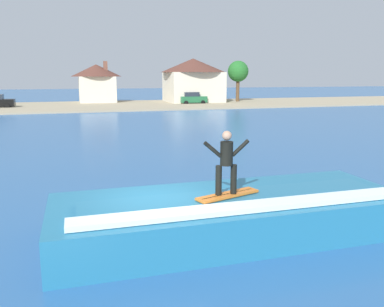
{
  "coord_description": "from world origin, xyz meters",
  "views": [
    {
      "loc": [
        -1.95,
        -9.78,
        4.18
      ],
      "look_at": [
        1.93,
        3.19,
        1.52
      ],
      "focal_mm": 36.84,
      "sensor_mm": 36.0,
      "label": 1
    }
  ],
  "objects_px": {
    "wave_crest": "(231,214)",
    "surfboard": "(228,195)",
    "tree_short_bushy": "(238,72)",
    "house_gabled_white": "(193,78)",
    "house_small_cottage": "(97,81)",
    "car_far_shore": "(192,98)",
    "surfer": "(226,159)"
  },
  "relations": [
    {
      "from": "wave_crest",
      "to": "surfboard",
      "type": "xyz_separation_m",
      "value": [
        -0.23,
        -0.3,
        0.65
      ]
    },
    {
      "from": "wave_crest",
      "to": "tree_short_bushy",
      "type": "xyz_separation_m",
      "value": [
        21.51,
        50.02,
        4.31
      ]
    },
    {
      "from": "house_gabled_white",
      "to": "tree_short_bushy",
      "type": "xyz_separation_m",
      "value": [
        7.07,
        -1.44,
        1.02
      ]
    },
    {
      "from": "wave_crest",
      "to": "house_small_cottage",
      "type": "bearing_deg",
      "value": 90.28
    },
    {
      "from": "wave_crest",
      "to": "house_gabled_white",
      "type": "height_order",
      "value": "house_gabled_white"
    },
    {
      "from": "surfboard",
      "to": "car_far_shore",
      "type": "distance_m",
      "value": 50.06
    },
    {
      "from": "wave_crest",
      "to": "car_far_shore",
      "type": "relative_size",
      "value": 2.3
    },
    {
      "from": "house_small_cottage",
      "to": "tree_short_bushy",
      "type": "distance_m",
      "value": 22.42
    },
    {
      "from": "wave_crest",
      "to": "tree_short_bushy",
      "type": "distance_m",
      "value": 54.62
    },
    {
      "from": "house_gabled_white",
      "to": "tree_short_bushy",
      "type": "height_order",
      "value": "house_gabled_white"
    },
    {
      "from": "car_far_shore",
      "to": "house_small_cottage",
      "type": "distance_m",
      "value": 15.51
    },
    {
      "from": "surfer",
      "to": "car_far_shore",
      "type": "xyz_separation_m",
      "value": [
        13.52,
        48.24,
        -1.19
      ]
    },
    {
      "from": "tree_short_bushy",
      "to": "wave_crest",
      "type": "bearing_deg",
      "value": -113.27
    },
    {
      "from": "wave_crest",
      "to": "house_small_cottage",
      "type": "distance_m",
      "value": 55.21
    },
    {
      "from": "surfer",
      "to": "house_small_cottage",
      "type": "bearing_deg",
      "value": 89.98
    },
    {
      "from": "car_far_shore",
      "to": "house_small_cottage",
      "type": "bearing_deg",
      "value": 151.88
    },
    {
      "from": "surfboard",
      "to": "surfer",
      "type": "xyz_separation_m",
      "value": [
        -0.06,
        -0.03,
        0.94
      ]
    },
    {
      "from": "wave_crest",
      "to": "surfboard",
      "type": "bearing_deg",
      "value": -127.34
    },
    {
      "from": "wave_crest",
      "to": "house_gabled_white",
      "type": "relative_size",
      "value": 0.91
    },
    {
      "from": "surfer",
      "to": "car_far_shore",
      "type": "relative_size",
      "value": 0.4
    },
    {
      "from": "surfboard",
      "to": "house_small_cottage",
      "type": "bearing_deg",
      "value": 90.04
    },
    {
      "from": "surfboard",
      "to": "house_small_cottage",
      "type": "height_order",
      "value": "house_small_cottage"
    },
    {
      "from": "surfboard",
      "to": "surfer",
      "type": "distance_m",
      "value": 0.94
    },
    {
      "from": "house_gabled_white",
      "to": "tree_short_bushy",
      "type": "relative_size",
      "value": 1.55
    },
    {
      "from": "wave_crest",
      "to": "tree_short_bushy",
      "type": "bearing_deg",
      "value": 66.73
    },
    {
      "from": "surfboard",
      "to": "tree_short_bushy",
      "type": "relative_size",
      "value": 0.28
    },
    {
      "from": "house_gabled_white",
      "to": "surfboard",
      "type": "bearing_deg",
      "value": -105.83
    },
    {
      "from": "surfboard",
      "to": "surfer",
      "type": "relative_size",
      "value": 1.12
    },
    {
      "from": "tree_short_bushy",
      "to": "surfer",
      "type": "bearing_deg",
      "value": -113.42
    },
    {
      "from": "car_far_shore",
      "to": "house_small_cottage",
      "type": "height_order",
      "value": "house_small_cottage"
    },
    {
      "from": "car_far_shore",
      "to": "house_gabled_white",
      "type": "height_order",
      "value": "house_gabled_white"
    },
    {
      "from": "surfer",
      "to": "tree_short_bushy",
      "type": "xyz_separation_m",
      "value": [
        21.8,
        50.35,
        2.72
      ]
    }
  ]
}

